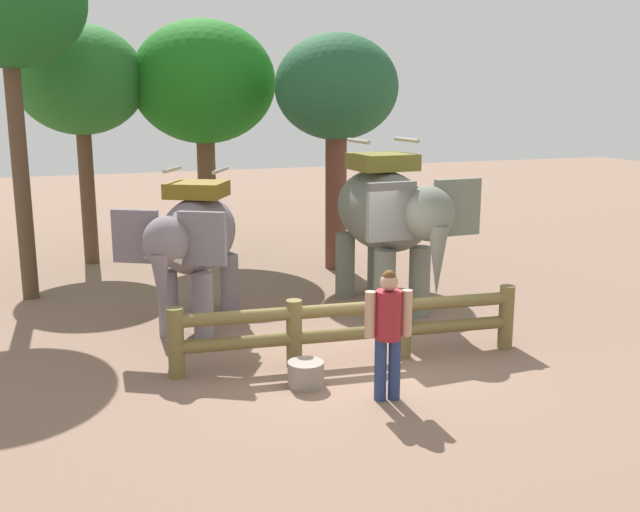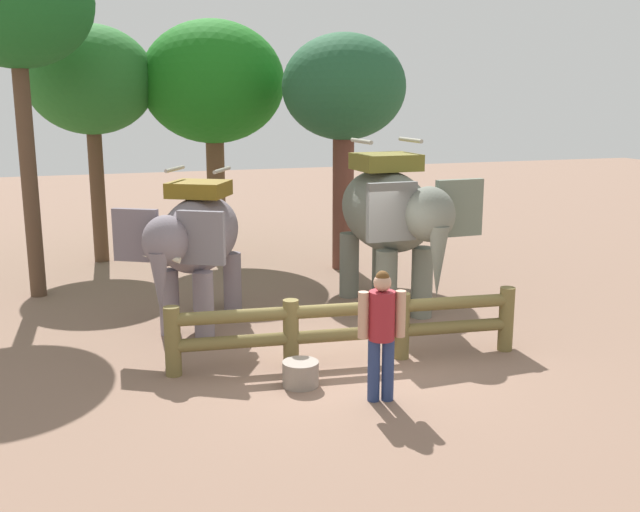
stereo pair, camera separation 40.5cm
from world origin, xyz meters
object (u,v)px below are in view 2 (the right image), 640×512
(elephant_near_left, at_px, (196,239))
(tree_far_left, at_px, (91,82))
(tree_back_center, at_px, (344,92))
(tree_deep_back, at_px, (213,84))
(tree_far_right, at_px, (15,5))
(elephant_center, at_px, (390,216))
(feed_bucket, at_px, (301,374))
(tourist_woman_in_black, at_px, (382,327))
(log_fence, at_px, (347,325))

(elephant_near_left, relative_size, tree_far_left, 0.57)
(tree_back_center, height_order, tree_deep_back, tree_deep_back)
(elephant_near_left, xyz_separation_m, tree_far_right, (-2.84, 3.02, 4.14))
(elephant_center, bearing_deg, feed_bucket, -130.64)
(tree_far_right, bearing_deg, tourist_woman_in_black, -56.73)
(tree_far_right, relative_size, feed_bucket, 13.57)
(elephant_center, relative_size, feed_bucket, 7.28)
(elephant_center, height_order, tree_far_right, tree_far_right)
(tourist_woman_in_black, bearing_deg, elephant_near_left, 114.10)
(elephant_center, relative_size, tourist_woman_in_black, 2.09)
(tree_deep_back, bearing_deg, elephant_center, -69.24)
(tourist_woman_in_black, bearing_deg, feed_bucket, 136.80)
(elephant_center, relative_size, tree_deep_back, 0.65)
(tree_far_right, height_order, tree_deep_back, tree_far_right)
(tree_far_left, xyz_separation_m, tree_deep_back, (2.88, -0.17, -0.04))
(tree_far_right, relative_size, tree_deep_back, 1.21)
(tree_back_center, bearing_deg, tree_deep_back, 137.30)
(elephant_center, bearing_deg, tourist_woman_in_black, -114.55)
(elephant_center, xyz_separation_m, tree_far_right, (-6.48, 3.13, 3.89))
(elephant_near_left, height_order, tree_back_center, tree_back_center)
(tree_back_center, bearing_deg, elephant_near_left, -138.99)
(tourist_woman_in_black, xyz_separation_m, tree_far_right, (-4.66, 7.11, 4.67))
(tourist_woman_in_black, relative_size, tree_deep_back, 0.31)
(tree_back_center, xyz_separation_m, tree_far_right, (-6.80, -0.42, 1.60))
(elephant_center, xyz_separation_m, tree_far_left, (-5.13, 6.10, 2.52))
(log_fence, distance_m, tourist_woman_in_black, 1.58)
(elephant_near_left, height_order, tree_far_left, tree_far_left)
(log_fence, xyz_separation_m, tree_far_right, (-4.73, 5.59, 5.12))
(tree_far_right, bearing_deg, log_fence, -49.77)
(elephant_center, xyz_separation_m, tourist_woman_in_black, (-1.81, -3.97, -0.78))
(log_fence, height_order, tree_far_right, tree_far_right)
(elephant_near_left, bearing_deg, tree_far_left, 103.92)
(tourist_woman_in_black, bearing_deg, tree_back_center, 74.14)
(elephant_center, bearing_deg, tree_deep_back, 110.76)
(tourist_woman_in_black, relative_size, tree_far_left, 0.32)
(elephant_center, distance_m, tree_deep_back, 6.81)
(elephant_center, bearing_deg, log_fence, -125.37)
(log_fence, relative_size, tree_back_center, 1.01)
(tree_back_center, bearing_deg, tree_far_left, 154.95)
(elephant_near_left, bearing_deg, tree_far_right, 133.16)
(tree_far_left, distance_m, tree_deep_back, 2.88)
(elephant_near_left, distance_m, tree_far_right, 5.86)
(tree_deep_back, bearing_deg, feed_bucket, -92.85)
(tree_far_right, bearing_deg, tree_far_left, 65.56)
(elephant_near_left, distance_m, elephant_center, 3.65)
(tourist_woman_in_black, height_order, feed_bucket, tourist_woman_in_black)
(tourist_woman_in_black, height_order, tree_far_right, tree_far_right)
(log_fence, distance_m, tree_far_right, 8.93)
(log_fence, relative_size, elephant_center, 1.45)
(elephant_center, distance_m, tourist_woman_in_black, 4.44)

